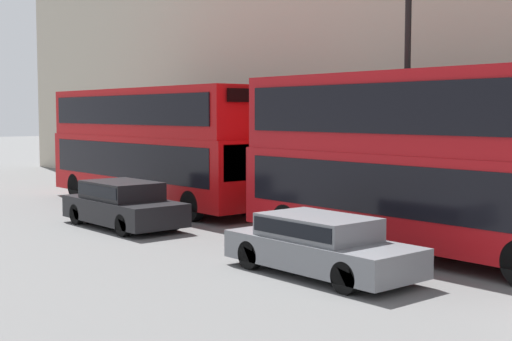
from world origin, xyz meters
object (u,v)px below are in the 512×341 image
bus_leading (419,155)px  bus_second_in_queue (153,142)px  pedestrian (353,200)px  car_dark_sedan (320,243)px  car_hatchback (123,203)px

bus_leading → bus_second_in_queue: 12.09m
bus_leading → pedestrian: 5.29m
bus_second_in_queue → car_dark_sedan: bus_second_in_queue is taller
car_hatchback → pedestrian: size_ratio=2.81×
bus_second_in_queue → pedestrian: 8.30m
car_dark_sedan → car_hatchback: size_ratio=1.00×
bus_second_in_queue → car_hatchback: bearing=-132.6°
car_dark_sedan → bus_second_in_queue: bearing=74.3°
car_hatchback → pedestrian: (5.88, -4.06, -0.00)m
bus_leading → pedestrian: (2.48, 4.34, -1.71)m
bus_leading → pedestrian: bus_leading is taller
car_dark_sedan → bus_leading: bearing=0.0°
bus_leading → car_dark_sedan: 3.83m
bus_second_in_queue → bus_leading: bearing=-90.0°
bus_leading → car_dark_sedan: (-3.40, -0.00, -1.77)m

